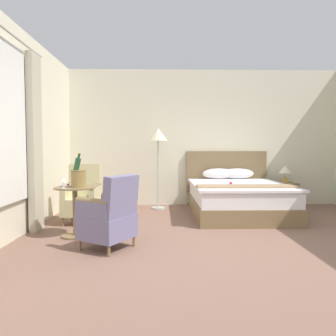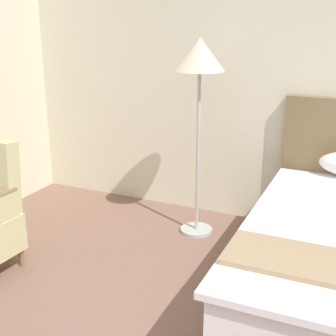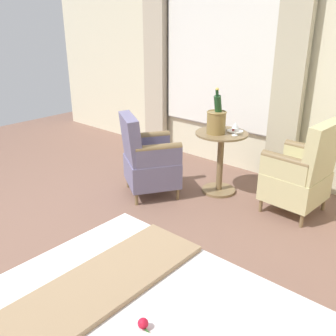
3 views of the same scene
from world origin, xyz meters
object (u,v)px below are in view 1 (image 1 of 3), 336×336
bedside_lamp (285,171)px  wine_glass_near_bucket (78,178)px  floor_lamp_brass (158,139)px  armchair_facing_bed (110,216)px  armchair_by_window (83,197)px  bed (237,197)px  snack_plate (67,186)px  champagne_bucket (78,176)px  nightstand (284,195)px  side_table_round (75,208)px  wine_glass_near_edge (63,181)px

bedside_lamp → wine_glass_near_bucket: (-3.84, -2.12, 0.04)m
floor_lamp_brass → armchair_facing_bed: size_ratio=1.80×
armchair_by_window → armchair_facing_bed: 1.61m
bed → snack_plate: bed is taller
champagne_bucket → armchair_facing_bed: size_ratio=0.53×
bed → nightstand: (1.19, 0.73, -0.07)m
champagne_bucket → nightstand: bearing=31.5°
floor_lamp_brass → side_table_round: size_ratio=2.35×
bedside_lamp → floor_lamp_brass: bearing=-177.2°
champagne_bucket → armchair_by_window: 1.03m
bedside_lamp → floor_lamp_brass: 2.77m
bed → wine_glass_near_bucket: 3.03m
wine_glass_near_bucket → side_table_round: bearing=-89.9°
champagne_bucket → bed: bearing=31.5°
bedside_lamp → armchair_facing_bed: size_ratio=0.39×
floor_lamp_brass → wine_glass_near_bucket: size_ratio=11.38×
wine_glass_near_bucket → floor_lamp_brass: bearing=59.9°
floor_lamp_brass → armchair_by_window: (-1.26, -1.26, -1.00)m
bed → side_table_round: bed is taller
side_table_round → wine_glass_near_edge: 0.44m
bed → floor_lamp_brass: size_ratio=1.35×
floor_lamp_brass → wine_glass_near_edge: size_ratio=11.87×
side_table_round → armchair_facing_bed: (0.58, -0.57, 0.01)m
champagne_bucket → armchair_by_window: bearing=100.2°
bedside_lamp → side_table_round: bedside_lamp is taller
bedside_lamp → side_table_round: bearing=-149.3°
floor_lamp_brass → snack_plate: floor_lamp_brass is taller
armchair_by_window → armchair_facing_bed: size_ratio=1.06×
champagne_bucket → side_table_round: bearing=148.8°
bed → snack_plate: size_ratio=12.63×
bed → armchair_by_window: 2.84m
nightstand → side_table_round: (-3.84, -2.28, 0.14)m
wine_glass_near_bucket → armchair_facing_bed: 1.02m
bed → bedside_lamp: bed is taller
bedside_lamp → wine_glass_near_bucket: size_ratio=2.47×
floor_lamp_brass → wine_glass_near_edge: floor_lamp_brass is taller
armchair_by_window → nightstand: bearing=19.4°
bedside_lamp → wine_glass_near_edge: 4.63m
floor_lamp_brass → wine_glass_near_edge: 2.68m
champagne_bucket → wine_glass_near_edge: 0.21m
snack_plate → wine_glass_near_edge: bearing=-87.1°
armchair_by_window → wine_glass_near_bucket: bearing=-81.6°
floor_lamp_brass → bed: bearing=-21.6°
bed → champagne_bucket: champagne_bucket is taller
bed → champagne_bucket: (-2.59, -1.59, 0.53)m
bedside_lamp → side_table_round: (-3.84, -2.28, -0.36)m
side_table_round → armchair_by_window: 0.89m
armchair_by_window → armchair_facing_bed: armchair_by_window is taller
armchair_facing_bed → wine_glass_near_edge: bearing=147.3°
bed → armchair_facing_bed: size_ratio=2.43×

